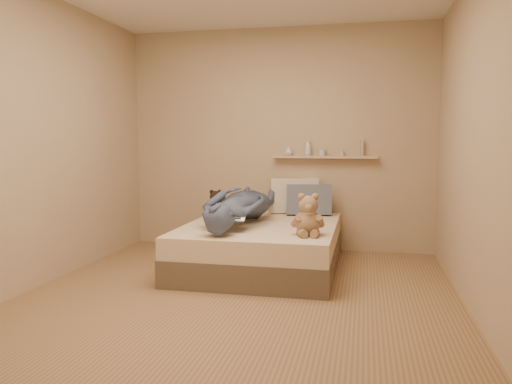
% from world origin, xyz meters
% --- Properties ---
extents(room, '(3.80, 3.80, 3.80)m').
position_xyz_m(room, '(0.00, 0.00, 1.30)').
color(room, '#93704C').
rests_on(room, ground).
extents(bed, '(1.50, 1.90, 0.45)m').
position_xyz_m(bed, '(0.00, 0.93, 0.22)').
color(bed, brown).
rests_on(bed, floor).
extents(game_console, '(0.15, 0.07, 0.05)m').
position_xyz_m(game_console, '(-0.12, 0.37, 0.59)').
color(game_console, silver).
rests_on(game_console, bed).
extents(teddy_bear, '(0.31, 0.31, 0.38)m').
position_xyz_m(teddy_bear, '(0.52, 0.40, 0.61)').
color(teddy_bear, '#A07D57').
rests_on(teddy_bear, bed).
extents(dark_plush, '(0.19, 0.19, 0.30)m').
position_xyz_m(dark_plush, '(-0.61, 1.33, 0.58)').
color(dark_plush, black).
rests_on(dark_plush, bed).
extents(pillow_cream, '(0.58, 0.33, 0.42)m').
position_xyz_m(pillow_cream, '(0.22, 1.76, 0.65)').
color(pillow_cream, beige).
rests_on(pillow_cream, bed).
extents(pillow_grey, '(0.52, 0.28, 0.36)m').
position_xyz_m(pillow_grey, '(0.40, 1.62, 0.62)').
color(pillow_grey, slate).
rests_on(pillow_grey, bed).
extents(person, '(0.65, 1.62, 0.38)m').
position_xyz_m(person, '(-0.22, 0.85, 0.64)').
color(person, '#424F69').
rests_on(person, bed).
extents(wall_shelf, '(1.20, 0.12, 0.03)m').
position_xyz_m(wall_shelf, '(0.55, 1.84, 1.10)').
color(wall_shelf, tan).
rests_on(wall_shelf, wall_back).
extents(shelf_bottles, '(0.92, 0.12, 0.19)m').
position_xyz_m(shelf_bottles, '(0.40, 1.84, 1.18)').
color(shelf_bottles, silver).
rests_on(shelf_bottles, wall_shelf).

